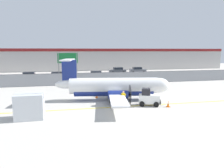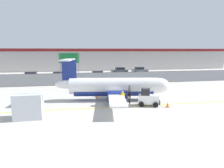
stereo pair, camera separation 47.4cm
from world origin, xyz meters
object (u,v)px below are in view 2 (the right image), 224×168
(commuter_airplane, at_px, (116,87))
(traffic_cone_near_right, at_px, (168,104))
(traffic_cone_near_left, at_px, (97,95))
(parked_car_1, at_px, (59,76))
(ground_crew_worker, at_px, (123,98))
(baggage_tug, at_px, (148,98))
(parked_car_0, at_px, (32,76))
(parked_car_2, at_px, (98,75))
(cargo_container, at_px, (29,106))
(parked_car_4, at_px, (140,70))
(highway_sign, at_px, (69,61))
(parked_car_3, at_px, (120,70))

(commuter_airplane, distance_m, traffic_cone_near_right, 6.57)
(traffic_cone_near_left, relative_size, parked_car_1, 0.15)
(commuter_airplane, bearing_deg, ground_crew_worker, -80.27)
(baggage_tug, xyz_separation_m, traffic_cone_near_left, (-4.95, 5.07, -0.54))
(parked_car_0, xyz_separation_m, parked_car_1, (5.29, -1.15, 0.00))
(parked_car_2, bearing_deg, cargo_container, -107.44)
(traffic_cone_near_left, bearing_deg, parked_car_0, 118.93)
(traffic_cone_near_right, distance_m, parked_car_4, 34.18)
(baggage_tug, height_order, parked_car_4, baggage_tug)
(commuter_airplane, xyz_separation_m, parked_car_1, (-7.43, 19.69, -0.71))
(baggage_tug, distance_m, parked_car_2, 23.48)
(parked_car_0, bearing_deg, baggage_tug, -56.08)
(traffic_cone_near_left, distance_m, traffic_cone_near_right, 9.09)
(traffic_cone_near_left, xyz_separation_m, parked_car_4, (14.87, 27.09, 0.58))
(ground_crew_worker, xyz_separation_m, cargo_container, (-9.11, -2.04, 0.15))
(traffic_cone_near_right, bearing_deg, cargo_container, -176.16)
(traffic_cone_near_right, height_order, parked_car_4, parked_car_4)
(traffic_cone_near_right, relative_size, parked_car_1, 0.15)
(baggage_tug, height_order, traffic_cone_near_left, baggage_tug)
(cargo_container, height_order, parked_car_1, cargo_container)
(parked_car_1, bearing_deg, commuter_airplane, 114.63)
(traffic_cone_near_left, distance_m, parked_car_1, 18.85)
(commuter_airplane, bearing_deg, parked_car_2, 97.59)
(parked_car_2, bearing_deg, traffic_cone_near_right, -77.11)
(commuter_airplane, xyz_separation_m, baggage_tug, (2.85, -3.45, -0.75))
(ground_crew_worker, relative_size, traffic_cone_near_left, 2.66)
(ground_crew_worker, distance_m, cargo_container, 9.33)
(traffic_cone_near_left, distance_m, parked_car_0, 21.96)
(baggage_tug, bearing_deg, commuter_airplane, 152.78)
(baggage_tug, relative_size, cargo_container, 1.06)
(ground_crew_worker, relative_size, parked_car_4, 0.39)
(ground_crew_worker, xyz_separation_m, parked_car_0, (-12.74, 24.20, -0.06))
(ground_crew_worker, distance_m, parked_car_0, 27.34)
(parked_car_1, bearing_deg, baggage_tug, 117.91)
(baggage_tug, height_order, highway_sign, highway_sign)
(parked_car_0, xyz_separation_m, parked_car_3, (20.17, 8.05, 0.00))
(cargo_container, distance_m, parked_car_3, 38.07)
(parked_car_1, bearing_deg, parked_car_4, -151.98)
(traffic_cone_near_left, relative_size, parked_car_4, 0.15)
(cargo_container, xyz_separation_m, traffic_cone_near_right, (13.73, 0.92, -0.79))
(ground_crew_worker, height_order, highway_sign, highway_sign)
(parked_car_4, height_order, highway_sign, highway_sign)
(baggage_tug, xyz_separation_m, parked_car_4, (9.93, 32.16, 0.04))
(cargo_container, xyz_separation_m, parked_car_3, (16.54, 34.29, -0.21))
(baggage_tug, distance_m, ground_crew_worker, 2.83)
(commuter_airplane, distance_m, ground_crew_worker, 3.42)
(baggage_tug, xyz_separation_m, traffic_cone_near_right, (1.79, -1.03, -0.54))
(baggage_tug, xyz_separation_m, ground_crew_worker, (-2.83, 0.09, 0.10))
(baggage_tug, distance_m, parked_car_0, 28.85)
(commuter_airplane, distance_m, cargo_container, 10.58)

